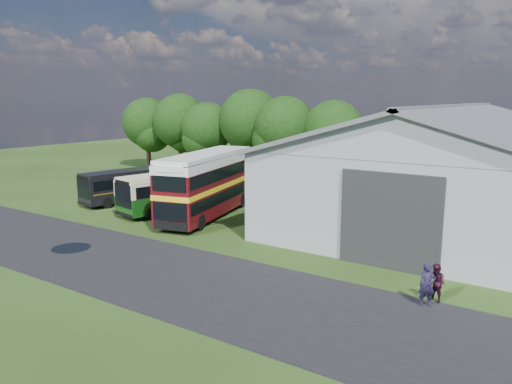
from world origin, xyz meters
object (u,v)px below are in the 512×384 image
Objects in this scene: storage_shed at (450,163)px; bus_maroon_double at (207,185)px; visitor_b at (436,284)px; bus_dark_single at (138,184)px; visitor_a at (427,286)px; bus_green_single at (185,189)px.

storage_shed reaches higher than bus_maroon_double.
bus_dark_single is at bearing -171.11° from visitor_b.
storage_shed reaches higher than visitor_a.
bus_green_single is 0.99× the size of bus_maroon_double.
visitor_a reaches higher than visitor_b.
bus_green_single reaches higher than visitor_a.
storage_shed is 24.80m from bus_dark_single.
visitor_b is (18.17, -6.68, -1.52)m from bus_maroon_double.
bus_maroon_double is 1.12× the size of bus_dark_single.
visitor_a is at bearing -79.23° from storage_shed.
bus_dark_single is 5.46× the size of visitor_a.
bus_maroon_double is 6.12× the size of visitor_a.
visitor_a is at bearing -81.91° from visitor_b.
bus_green_single is 6.04× the size of visitor_a.
visitor_a is 0.72m from visitor_b.
bus_maroon_double is (-14.96, -8.35, -1.81)m from storage_shed.
bus_maroon_double is (3.07, -0.98, 0.76)m from bus_green_single.
bus_green_single is at bearing 8.21° from bus_dark_single.
visitor_b is (26.81, -7.95, -0.61)m from bus_dark_single.
bus_maroon_double reaches higher than visitor_b.
bus_maroon_double is at bearing 128.30° from visitor_a.
bus_dark_single is (-23.61, -7.08, -2.72)m from storage_shed.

